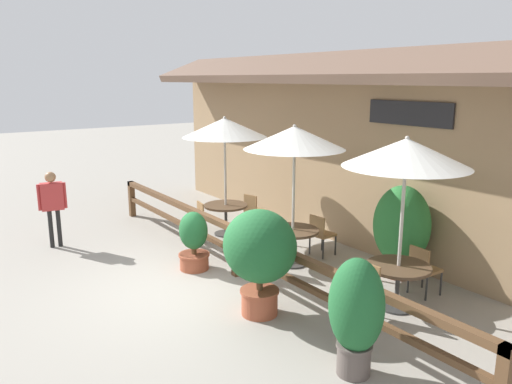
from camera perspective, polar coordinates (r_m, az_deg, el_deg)
ground_plane at (r=9.08m, az=-7.91°, el=-10.87°), size 60.00×60.00×0.00m
building_facade at (r=10.91m, az=11.24°, el=4.87°), size 14.28×1.49×4.23m
patio_railing at (r=9.32m, az=-2.29°, el=-5.54°), size 10.40×0.14×0.95m
patio_umbrella_near at (r=11.47m, az=-3.60°, el=7.33°), size 1.95×1.95×2.79m
dining_table_near at (r=11.82m, az=-3.47°, el=-2.12°), size 1.02×1.02×0.73m
chair_near_streetside at (r=11.49m, az=-6.93°, el=-3.09°), size 0.49×0.49×0.87m
chair_near_wallside at (r=12.25m, az=-0.26°, el=-1.99°), size 0.50×0.50×0.87m
patio_umbrella_middle at (r=9.51m, az=4.42°, el=6.18°), size 1.95×1.95×2.79m
dining_table_middle at (r=9.93m, az=4.23°, el=-5.07°), size 1.02×1.02×0.73m
chair_middle_streetside at (r=9.53m, az=0.22°, el=-6.37°), size 0.48×0.48×0.87m
chair_middle_wallside at (r=10.50m, az=7.42°, el=-4.65°), size 0.45×0.45×0.87m
patio_umbrella_far at (r=7.89m, az=16.81°, el=4.29°), size 1.95×1.95×2.79m
dining_table_far at (r=8.39m, az=15.94°, el=-8.98°), size 1.02×1.02×0.73m
chair_far_streetside at (r=7.92m, az=12.16°, el=-10.80°), size 0.45×0.45×0.87m
chair_far_wallside at (r=9.03m, az=18.56°, el=-8.20°), size 0.44×0.44×0.87m
potted_plant_broad_leaf at (r=6.40m, az=11.36°, el=-13.31°), size 0.72×0.65×1.54m
potted_plant_tall_tropical at (r=7.71m, az=0.42°, el=-6.76°), size 1.22×1.10×1.70m
potted_plant_entrance_palm at (r=9.74m, az=-7.14°, el=-5.50°), size 0.60×0.60×1.15m
potted_plant_small_flowering at (r=9.63m, az=16.28°, el=-4.02°), size 1.08×0.98×1.73m
pedestrian at (r=11.66m, az=-22.26°, el=-0.77°), size 0.29×0.58×1.68m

